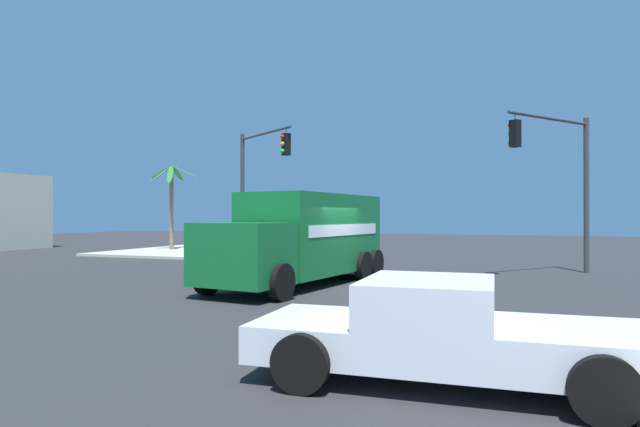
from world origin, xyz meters
name	(u,v)px	position (x,y,z in m)	size (l,w,h in m)	color
ground_plane	(339,285)	(0.00, 0.00, 0.00)	(100.00, 100.00, 0.00)	#2B2B2D
sidewalk_corner_far	(215,251)	(12.25, 12.25, 0.07)	(11.03, 11.03, 0.14)	#B2ADA0
delivery_truck	(304,238)	(-0.17, 1.16, 1.53)	(8.14, 3.70, 2.95)	#146B2D
traffic_light_primary	(256,174)	(6.49, 6.41, 4.22)	(2.79, 3.93, 6.17)	#38383D
traffic_light_secondary	(563,168)	(5.94, -6.92, 4.03)	(3.89, 2.92, 6.09)	#38383D
pickup_white	(443,328)	(-9.05, -4.59, 0.73)	(2.47, 5.29, 1.38)	white
palm_tree_far	(171,193)	(11.83, 15.20, 3.66)	(3.01, 3.39, 5.28)	#7A6647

